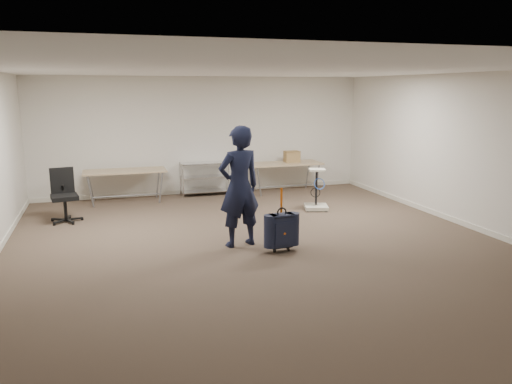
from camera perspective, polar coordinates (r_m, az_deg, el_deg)
name	(u,v)px	position (r m, az deg, el deg)	size (l,w,h in m)	color
ground	(260,246)	(8.16, 0.46, -6.20)	(9.00, 9.00, 0.00)	#48392B
room_shell	(238,222)	(9.42, -2.11, -3.43)	(8.00, 9.00, 9.00)	silver
folding_table_left	(125,173)	(11.50, -14.76, 2.16)	(1.80, 0.75, 0.73)	#9B865F
folding_table_right	(285,165)	(12.26, 3.28, 3.11)	(1.80, 0.75, 0.73)	#9B865F
wire_shelf	(207,177)	(12.01, -5.68, 1.75)	(1.22, 0.47, 0.80)	silver
person	(239,187)	(7.96, -1.94, 0.60)	(0.71, 0.47, 1.95)	black
suitcase	(282,230)	(7.80, 2.94, -4.40)	(0.39, 0.24, 1.02)	#152031
office_chair	(65,206)	(10.24, -20.99, -1.47)	(0.62, 0.62, 1.03)	black
equipment_cart	(316,199)	(10.59, 6.91, -0.80)	(0.60, 0.60, 0.87)	beige
cardboard_box	(292,157)	(12.38, 4.11, 4.06)	(0.36, 0.27, 0.27)	olive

